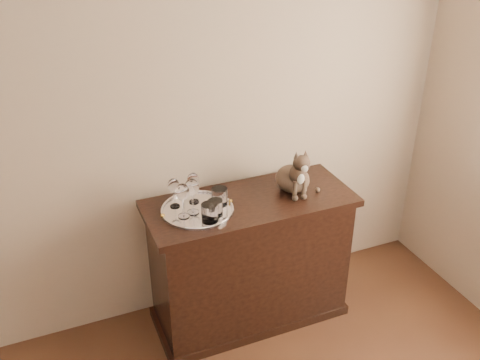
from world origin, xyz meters
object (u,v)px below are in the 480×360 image
at_px(tray, 198,210).
at_px(wine_glass_a, 174,193).
at_px(wine_glass_b, 194,188).
at_px(wine_glass_d, 192,196).
at_px(sideboard, 250,261).
at_px(wine_glass_c, 183,200).
at_px(tumbler_c, 219,196).
at_px(cat, 293,167).
at_px(tumbler_a, 215,208).
at_px(tumbler_b, 210,213).

distance_m(tray, wine_glass_a, 0.16).
distance_m(wine_glass_b, wine_glass_d, 0.11).
xyz_separation_m(sideboard, wine_glass_d, (-0.34, -0.01, 0.54)).
xyz_separation_m(wine_glass_b, wine_glass_c, (-0.10, -0.12, 0.01)).
xyz_separation_m(wine_glass_c, tumbler_c, (0.22, 0.04, -0.05)).
bearing_deg(tray, sideboard, -0.89).
relative_size(tray, wine_glass_b, 2.20).
height_order(tumbler_c, cat, cat).
distance_m(sideboard, tumbler_a, 0.54).
height_order(wine_glass_d, tumbler_b, wine_glass_d).
height_order(tumbler_b, tumbler_c, same).
bearing_deg(sideboard, wine_glass_c, -175.60).
distance_m(sideboard, wine_glass_a, 0.67).
bearing_deg(wine_glass_d, tumbler_c, 9.14).
relative_size(wine_glass_a, tumbler_c, 1.74).
height_order(sideboard, tray, tray).
relative_size(wine_glass_d, tumbler_c, 2.08).
height_order(wine_glass_a, wine_glass_d, wine_glass_d).
relative_size(wine_glass_b, tumbler_c, 1.83).
distance_m(sideboard, tumbler_b, 0.58).
bearing_deg(cat, tray, -173.56).
bearing_deg(cat, wine_glass_d, -172.02).
relative_size(wine_glass_c, wine_glass_d, 0.96).
distance_m(tray, tumbler_b, 0.14).
relative_size(wine_glass_b, tumbler_a, 2.01).
relative_size(tumbler_a, tumbler_c, 0.91).
bearing_deg(wine_glass_b, cat, -7.60).
distance_m(wine_glass_b, tumbler_a, 0.19).
height_order(tray, cat, cat).
height_order(tray, wine_glass_b, wine_glass_b).
distance_m(wine_glass_a, wine_glass_d, 0.12).
xyz_separation_m(tumbler_c, cat, (0.45, 0.00, 0.09)).
bearing_deg(tumbler_b, cat, 14.00).
height_order(tumbler_a, cat, cat).
bearing_deg(tumbler_b, tumbler_c, 52.12).
xyz_separation_m(sideboard, wine_glass_a, (-0.42, 0.09, 0.52)).
xyz_separation_m(wine_glass_d, cat, (0.62, 0.03, 0.04)).
bearing_deg(tumbler_b, wine_glass_c, 140.46).
bearing_deg(tumbler_c, wine_glass_a, 162.56).
height_order(wine_glass_c, wine_glass_d, wine_glass_d).
bearing_deg(wine_glass_b, tumbler_a, -70.37).
xyz_separation_m(tray, wine_glass_c, (-0.09, -0.04, 0.10)).
bearing_deg(cat, sideboard, -171.41).
bearing_deg(tumbler_a, wine_glass_d, 145.21).
bearing_deg(wine_glass_a, tumbler_a, -44.43).
distance_m(tray, cat, 0.60).
bearing_deg(wine_glass_b, tumbler_c, -32.37).
distance_m(tray, wine_glass_d, 0.11).
bearing_deg(tray, wine_glass_a, 140.99).
distance_m(wine_glass_c, tumbler_a, 0.18).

